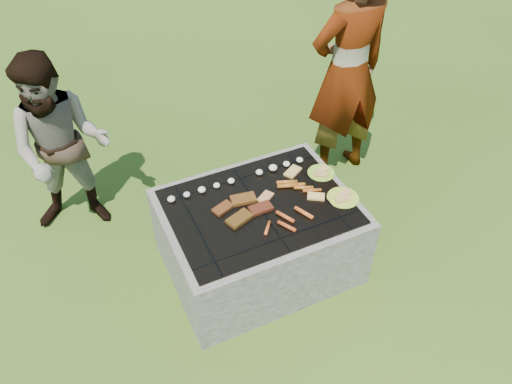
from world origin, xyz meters
The scene contains 10 objects.
lawn centered at (0.00, 0.00, 0.00)m, with size 60.00×60.00×0.00m, color #294912.
fire_pit centered at (0.00, 0.00, 0.28)m, with size 1.30×1.00×0.62m.
mushrooms centered at (-0.01, 0.30, 0.63)m, with size 1.05×0.06×0.04m.
pork_slabs centered at (-0.11, 0.01, 0.62)m, with size 0.39×0.29×0.03m.
sausages centered at (0.23, -0.05, 0.63)m, with size 0.55×0.48×0.03m.
bread_on_grate centered at (0.29, 0.08, 0.62)m, with size 0.46×0.43×0.02m.
plate_far centered at (0.56, 0.12, 0.61)m, with size 0.21×0.21×0.03m.
plate_near centered at (0.56, -0.17, 0.61)m, with size 0.26×0.26×0.03m.
cook centered at (1.15, 0.76, 0.97)m, with size 0.71×0.46×1.93m, color gray.
bystander centered at (-1.10, 1.03, 0.74)m, with size 0.72×0.56×1.48m, color #A59889.
Camera 1 is at (-1.05, -2.18, 2.97)m, focal length 35.00 mm.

